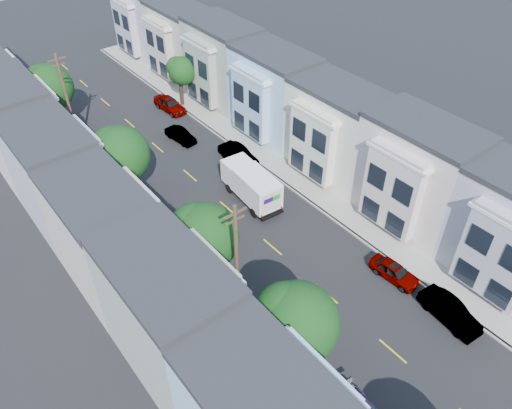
{
  "coord_description": "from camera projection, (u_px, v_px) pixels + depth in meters",
  "views": [
    {
      "loc": [
        -18.27,
        -15.02,
        27.59
      ],
      "look_at": [
        0.59,
        8.83,
        2.2
      ],
      "focal_mm": 35.0,
      "sensor_mm": 36.0,
      "label": 1
    }
  ],
  "objects": [
    {
      "name": "curb_right",
      "position": [
        261.0,
        166.0,
        47.29
      ],
      "size": [
        0.3,
        70.0,
        0.15
      ],
      "primitive_type": "cube",
      "color": "gray",
      "rests_on": "ground"
    },
    {
      "name": "ground",
      "position": [
        326.0,
        294.0,
        35.43
      ],
      "size": [
        160.0,
        160.0,
        0.0
      ],
      "primitive_type": "plane",
      "color": "black",
      "rests_on": "ground"
    },
    {
      "name": "tree_c",
      "position": [
        203.0,
        238.0,
        32.7
      ],
      "size": [
        4.7,
        4.7,
        7.32
      ],
      "color": "black",
      "rests_on": "ground"
    },
    {
      "name": "parked_left_c",
      "position": [
        283.0,
        333.0,
        32.15
      ],
      "size": [
        1.48,
        3.74,
        1.23
      ],
      "primitive_type": "imported",
      "rotation": [
        0.0,
        0.0,
        -0.05
      ],
      "color": "#9E9E9E",
      "rests_on": "ground"
    },
    {
      "name": "tree_d",
      "position": [
        120.0,
        155.0,
        39.84
      ],
      "size": [
        4.7,
        4.7,
        7.45
      ],
      "color": "black",
      "rests_on": "ground"
    },
    {
      "name": "townhouse_row_left",
      "position": [
        90.0,
        246.0,
        39.15
      ],
      "size": [
        5.0,
        70.0,
        8.5
      ],
      "primitive_type": "cube",
      "color": "silver",
      "rests_on": "ground"
    },
    {
      "name": "utility_pole_near",
      "position": [
        237.0,
        269.0,
        30.33
      ],
      "size": [
        1.6,
        0.26,
        10.0
      ],
      "color": "#42301E",
      "rests_on": "ground"
    },
    {
      "name": "parked_right_a",
      "position": [
        450.0,
        312.0,
        33.3
      ],
      "size": [
        1.98,
        4.55,
        1.47
      ],
      "primitive_type": "imported",
      "rotation": [
        0.0,
        0.0,
        -0.1
      ],
      "color": "#484B51",
      "rests_on": "ground"
    },
    {
      "name": "sidewalk_right",
      "position": [
        271.0,
        161.0,
        47.91
      ],
      "size": [
        2.6,
        70.0,
        0.15
      ],
      "primitive_type": "cube",
      "color": "gray",
      "rests_on": "ground"
    },
    {
      "name": "centerline",
      "position": [
        208.0,
        191.0,
        44.46
      ],
      "size": [
        0.12,
        70.0,
        0.01
      ],
      "primitive_type": "cube",
      "color": "gold",
      "rests_on": "ground"
    },
    {
      "name": "parked_right_d",
      "position": [
        170.0,
        104.0,
        55.14
      ],
      "size": [
        2.13,
        4.81,
        1.52
      ],
      "primitive_type": "imported",
      "rotation": [
        0.0,
        0.0,
        0.07
      ],
      "color": "black",
      "rests_on": "ground"
    },
    {
      "name": "parked_right_c",
      "position": [
        239.0,
        155.0,
        47.5
      ],
      "size": [
        1.76,
        4.58,
        1.51
      ],
      "primitive_type": "imported",
      "rotation": [
        0.0,
        0.0,
        0.04
      ],
      "color": "black",
      "rests_on": "ground"
    },
    {
      "name": "tree_far_r",
      "position": [
        182.0,
        72.0,
        54.15
      ],
      "size": [
        3.09,
        3.09,
        5.57
      ],
      "color": "black",
      "rests_on": "ground"
    },
    {
      "name": "tree_e",
      "position": [
        48.0,
        88.0,
        49.48
      ],
      "size": [
        4.7,
        4.7,
        7.13
      ],
      "color": "black",
      "rests_on": "ground"
    },
    {
      "name": "lead_sedan",
      "position": [
        181.0,
        136.0,
        50.46
      ],
      "size": [
        1.76,
        3.83,
        1.23
      ],
      "primitive_type": "imported",
      "rotation": [
        0.0,
        0.0,
        0.13
      ],
      "color": "black",
      "rests_on": "ground"
    },
    {
      "name": "road_slab",
      "position": [
        208.0,
        191.0,
        44.45
      ],
      "size": [
        12.0,
        70.0,
        0.02
      ],
      "primitive_type": "cube",
      "color": "black",
      "rests_on": "ground"
    },
    {
      "name": "parked_right_b",
      "position": [
        394.0,
        272.0,
        36.19
      ],
      "size": [
        1.79,
        4.07,
        1.29
      ],
      "primitive_type": "imported",
      "rotation": [
        0.0,
        0.0,
        0.07
      ],
      "color": "white",
      "rests_on": "ground"
    },
    {
      "name": "fedex_truck",
      "position": [
        251.0,
        184.0,
        42.51
      ],
      "size": [
        2.4,
        6.23,
        2.99
      ],
      "rotation": [
        0.0,
        0.0,
        -0.09
      ],
      "color": "white",
      "rests_on": "ground"
    },
    {
      "name": "utility_pole_far",
      "position": [
        69.0,
        105.0,
        45.99
      ],
      "size": [
        1.6,
        0.26,
        10.0
      ],
      "color": "#42301E",
      "rests_on": "ground"
    },
    {
      "name": "townhouse_row_right",
      "position": [
        301.0,
        148.0,
        49.77
      ],
      "size": [
        5.0,
        70.0,
        8.5
      ],
      "primitive_type": "cube",
      "color": "silver",
      "rests_on": "ground"
    },
    {
      "name": "tree_b",
      "position": [
        296.0,
        324.0,
        27.02
      ],
      "size": [
        4.7,
        4.7,
        7.66
      ],
      "color": "black",
      "rests_on": "ground"
    },
    {
      "name": "sidewalk_left",
      "position": [
        134.0,
        225.0,
        40.91
      ],
      "size": [
        2.6,
        70.0,
        0.15
      ],
      "primitive_type": "cube",
      "color": "gray",
      "rests_on": "ground"
    },
    {
      "name": "curb_left",
      "position": [
        148.0,
        218.0,
        41.53
      ],
      "size": [
        0.3,
        70.0,
        0.15
      ],
      "primitive_type": "cube",
      "color": "gray",
      "rests_on": "ground"
    },
    {
      "name": "parked_left_d",
      "position": [
        187.0,
        236.0,
        39.03
      ],
      "size": [
        1.97,
        4.3,
        1.35
      ],
      "primitive_type": "imported",
      "rotation": [
        0.0,
        0.0,
        0.09
      ],
      "color": "#3F1B0F",
      "rests_on": "ground"
    }
  ]
}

